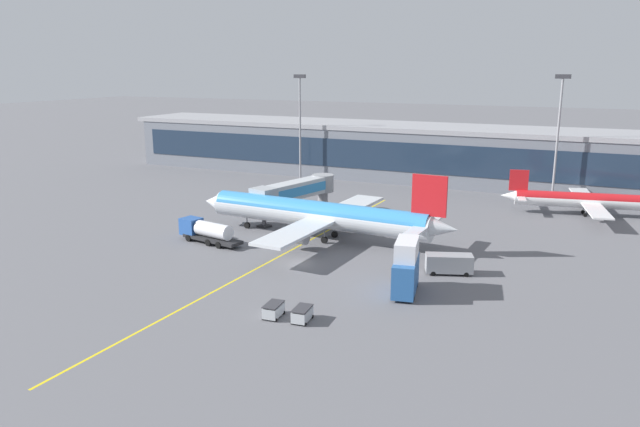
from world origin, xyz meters
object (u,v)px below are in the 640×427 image
Objects in this scene: catering_lift at (406,268)px; baggage_cart_1 at (302,314)px; main_airliner at (319,214)px; lavatory_truck at (450,263)px; commuter_jet_far at (594,201)px; baggage_cart_0 at (274,310)px; fuel_tanker at (207,231)px.

catering_lift reaches higher than baggage_cart_1.
main_airliner is 24.69m from catering_lift.
baggage_cart_1 is at bearing -116.39° from lavatory_truck.
main_airliner is 1.36× the size of commuter_jet_far.
baggage_cart_0 is 1.00× the size of baggage_cart_1.
main_airliner is at bearing 31.46° from fuel_tanker.
main_airliner is 23.07m from lavatory_truck.
commuter_jet_far is at bearing 69.13° from catering_lift.
commuter_jet_far is (37.46, 33.30, -1.11)m from main_airliner.
commuter_jet_far reaches higher than baggage_cart_1.
main_airliner is 16.84m from fuel_tanker.
main_airliner reaches higher than commuter_jet_far.
catering_lift is (32.82, -7.54, 1.32)m from fuel_tanker.
lavatory_truck is at bearing 63.61° from baggage_cart_1.
commuter_jet_far is (51.72, 42.03, 0.97)m from fuel_tanker.
main_airliner is 5.97× the size of catering_lift.
commuter_jet_far is (29.33, 61.97, 1.93)m from baggage_cart_0.
fuel_tanker is 35.97m from lavatory_truck.
fuel_tanker is 32.27m from baggage_cart_1.
catering_lift is at bearing 49.95° from baggage_cart_0.
main_airliner is 15.37× the size of baggage_cart_0.
commuter_jet_far is (26.14, 61.67, 1.93)m from baggage_cart_1.
main_airliner is at bearing 111.75° from baggage_cart_1.
baggage_cart_0 is (22.39, -19.94, -0.96)m from fuel_tanker.
fuel_tanker is (-14.26, -8.73, -2.08)m from main_airliner.
main_airliner reaches higher than lavatory_truck.
lavatory_truck is 2.24× the size of baggage_cart_0.
baggage_cart_1 is at bearing -37.53° from fuel_tanker.
baggage_cart_1 is (-7.24, -12.11, -2.28)m from catering_lift.
main_airliner is 6.85× the size of lavatory_truck.
fuel_tanker is 3.98× the size of baggage_cart_1.
commuter_jet_far is at bearing 64.67° from baggage_cart_0.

